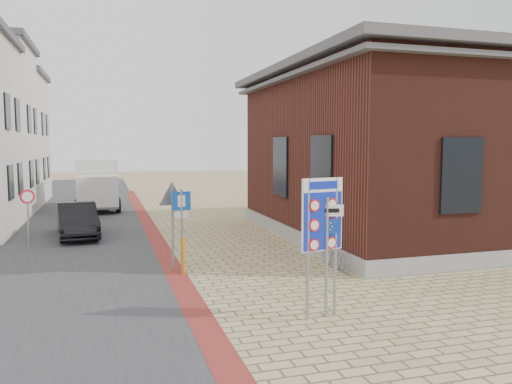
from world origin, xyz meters
TOP-DOWN VIEW (x-y plane):
  - ground at (0.00, 0.00)m, footprint 120.00×120.00m
  - road_strip at (-5.50, 15.00)m, footprint 7.00×60.00m
  - curb_strip at (-2.00, 10.00)m, footprint 0.60×40.00m
  - brick_building at (8.99, 7.00)m, footprint 13.00×13.00m
  - bike_rack at (2.65, 2.20)m, footprint 0.08×1.80m
  - sedan at (-4.97, 9.97)m, footprint 1.89×4.28m
  - box_truck at (-4.28, 18.69)m, footprint 2.40×5.47m
  - border_sign at (0.50, -1.50)m, footprint 1.01×0.27m
  - essen_sign at (0.61, -1.50)m, footprint 0.69×0.20m
  - parking_sign at (-1.80, 3.05)m, footprint 0.54×0.08m
  - yield_sign at (-2.00, 3.50)m, footprint 0.91×0.20m
  - speed_sign at (-6.50, 8.00)m, footprint 0.49×0.15m
  - bollard at (-1.80, 2.80)m, footprint 0.11×0.11m

SIDE VIEW (x-z plane):
  - ground at x=0.00m, z-range 0.00..0.00m
  - road_strip at x=-5.50m, z-range 0.00..0.02m
  - curb_strip at x=-2.00m, z-range 0.00..0.03m
  - bike_rack at x=2.65m, z-range -0.04..0.56m
  - bollard at x=-1.80m, z-range 0.00..1.09m
  - sedan at x=-4.97m, z-range 0.00..1.37m
  - speed_sign at x=-6.50m, z-range 0.34..2.46m
  - box_truck at x=-4.28m, z-range 0.05..2.90m
  - parking_sign at x=-1.80m, z-range 0.44..2.88m
  - essen_sign at x=0.61m, z-range 0.43..3.02m
  - yield_sign at x=-2.00m, z-range 0.68..3.24m
  - border_sign at x=0.50m, z-range 0.66..3.67m
  - brick_building at x=8.99m, z-range 0.09..6.89m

